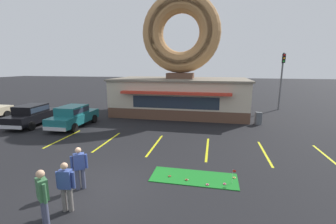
% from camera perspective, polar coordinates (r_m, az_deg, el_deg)
% --- Properties ---
extents(ground_plane, '(160.00, 160.00, 0.00)m').
position_cam_1_polar(ground_plane, '(9.27, -17.07, -18.14)').
color(ground_plane, black).
extents(donut_shop_building, '(12.30, 6.75, 10.96)m').
position_cam_1_polar(donut_shop_building, '(21.17, 3.15, 9.54)').
color(donut_shop_building, brown).
rests_on(donut_shop_building, ground).
extents(putting_mat, '(3.51, 1.34, 0.03)m').
position_cam_1_polar(putting_mat, '(9.68, 6.59, -16.20)').
color(putting_mat, '#197523').
rests_on(putting_mat, ground).
extents(mini_donut_near_left, '(0.13, 0.13, 0.04)m').
position_cam_1_polar(mini_donut_near_left, '(9.20, 9.98, -17.68)').
color(mini_donut_near_left, '#D8667F').
rests_on(mini_donut_near_left, putting_mat).
extents(mini_donut_near_right, '(0.13, 0.13, 0.04)m').
position_cam_1_polar(mini_donut_near_right, '(9.65, 0.42, -15.98)').
color(mini_donut_near_right, brown).
rests_on(mini_donut_near_right, putting_mat).
extents(mini_donut_mid_left, '(0.13, 0.13, 0.04)m').
position_cam_1_polar(mini_donut_mid_left, '(9.42, 4.73, -16.78)').
color(mini_donut_mid_left, brown).
rests_on(mini_donut_mid_left, putting_mat).
extents(mini_donut_mid_centre, '(0.13, 0.13, 0.04)m').
position_cam_1_polar(mini_donut_mid_centre, '(9.92, 16.48, -15.70)').
color(mini_donut_mid_centre, '#E5C666').
rests_on(mini_donut_mid_centre, putting_mat).
extents(mini_donut_mid_right, '(0.13, 0.13, 0.04)m').
position_cam_1_polar(mini_donut_mid_right, '(9.37, 14.18, -17.28)').
color(mini_donut_mid_right, '#D8667F').
rests_on(mini_donut_mid_right, putting_mat).
extents(golf_ball, '(0.04, 0.04, 0.04)m').
position_cam_1_polar(golf_ball, '(9.44, 5.13, -16.70)').
color(golf_ball, white).
rests_on(golf_ball, putting_mat).
extents(putting_flag_pin, '(0.13, 0.01, 0.55)m').
position_cam_1_polar(putting_flag_pin, '(9.38, 16.31, -14.70)').
color(putting_flag_pin, silver).
rests_on(putting_flag_pin, putting_mat).
extents(car_teal, '(2.03, 4.59, 1.60)m').
position_cam_1_polar(car_teal, '(18.26, -22.92, -0.80)').
color(car_teal, '#196066').
rests_on(car_teal, ground).
extents(car_black, '(2.20, 4.66, 1.60)m').
position_cam_1_polar(car_black, '(20.18, -31.16, -0.46)').
color(car_black, black).
rests_on(car_black, ground).
extents(pedestrian_blue_sweater_man, '(0.50, 0.42, 1.63)m').
position_cam_1_polar(pedestrian_blue_sweater_man, '(9.09, -21.58, -12.70)').
color(pedestrian_blue_sweater_man, '#474C66').
rests_on(pedestrian_blue_sweater_man, ground).
extents(pedestrian_hooded_kid, '(0.59, 0.30, 1.64)m').
position_cam_1_polar(pedestrian_hooded_kid, '(7.99, -24.49, -16.46)').
color(pedestrian_hooded_kid, slate).
rests_on(pedestrian_hooded_kid, ground).
extents(pedestrian_leather_jacket_man, '(0.50, 0.42, 1.73)m').
position_cam_1_polar(pedestrian_leather_jacket_man, '(7.58, -29.18, -18.00)').
color(pedestrian_leather_jacket_man, '#474C66').
rests_on(pedestrian_leather_jacket_man, ground).
extents(trash_bin, '(0.57, 0.57, 0.97)m').
position_cam_1_polar(trash_bin, '(19.00, 21.99, -1.43)').
color(trash_bin, '#51565B').
rests_on(trash_bin, ground).
extents(traffic_light_pole, '(0.28, 0.47, 5.80)m').
position_cam_1_polar(traffic_light_pole, '(25.86, 26.96, 8.63)').
color(traffic_light_pole, '#595B60').
rests_on(traffic_light_pole, ground).
extents(parking_stripe_far_left, '(0.12, 3.60, 0.01)m').
position_cam_1_polar(parking_stripe_far_left, '(15.80, -24.98, -6.10)').
color(parking_stripe_far_left, yellow).
rests_on(parking_stripe_far_left, ground).
extents(parking_stripe_left, '(0.12, 3.60, 0.01)m').
position_cam_1_polar(parking_stripe_left, '(14.25, -15.16, -7.26)').
color(parking_stripe_left, yellow).
rests_on(parking_stripe_left, ground).
extents(parking_stripe_mid_left, '(0.12, 3.60, 0.01)m').
position_cam_1_polar(parking_stripe_mid_left, '(13.21, -3.32, -8.37)').
color(parking_stripe_mid_left, yellow).
rests_on(parking_stripe_mid_left, ground).
extents(parking_stripe_centre, '(0.12, 3.60, 0.01)m').
position_cam_1_polar(parking_stripe_centre, '(12.81, 9.93, -9.20)').
color(parking_stripe_centre, yellow).
rests_on(parking_stripe_centre, ground).
extents(parking_stripe_mid_right, '(0.12, 3.60, 0.01)m').
position_cam_1_polar(parking_stripe_mid_right, '(13.10, 23.34, -9.54)').
color(parking_stripe_mid_right, yellow).
rests_on(parking_stripe_mid_right, ground).
extents(parking_stripe_right, '(0.12, 3.60, 0.01)m').
position_cam_1_polar(parking_stripe_right, '(14.04, 35.57, -9.40)').
color(parking_stripe_right, yellow).
rests_on(parking_stripe_right, ground).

